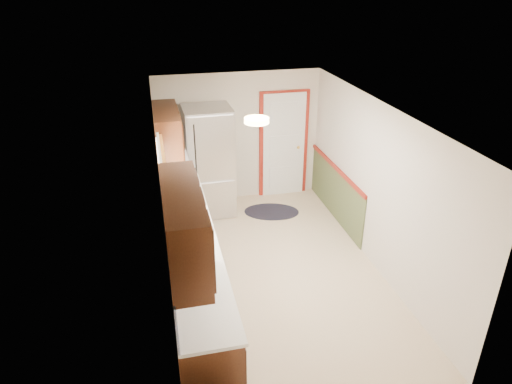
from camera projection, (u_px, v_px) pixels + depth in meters
room_shell at (275, 197)px, 6.19m from camera, size 3.20×5.20×2.52m
kitchen_run at (187, 244)px, 5.85m from camera, size 0.63×4.00×2.20m
back_wall_trim at (295, 155)px, 8.47m from camera, size 1.12×2.30×2.08m
ceiling_fixture at (257, 120)px, 5.45m from camera, size 0.30×0.30×0.06m
microwave at (196, 261)px, 4.99m from camera, size 0.32×0.52×0.33m
refrigerator at (209, 162)px, 7.96m from camera, size 0.82×0.81×1.93m
rug at (272, 212)px, 8.32m from camera, size 1.13×0.88×0.01m
cooktop at (181, 190)px, 6.96m from camera, size 0.53×0.64×0.02m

